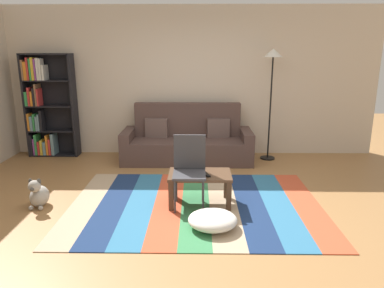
# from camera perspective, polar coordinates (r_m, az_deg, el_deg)

# --- Properties ---
(ground_plane) EXTENTS (14.00, 14.00, 0.00)m
(ground_plane) POSITION_cam_1_polar(r_m,az_deg,el_deg) (4.57, -0.42, -10.10)
(ground_plane) COLOR #9E7042
(back_wall) EXTENTS (6.80, 0.10, 2.70)m
(back_wall) POSITION_cam_1_polar(r_m,az_deg,el_deg) (6.72, 0.04, 9.88)
(back_wall) COLOR beige
(back_wall) RESTS_ON ground_plane
(rug) EXTENTS (3.18, 2.27, 0.01)m
(rug) POSITION_cam_1_polar(r_m,az_deg,el_deg) (4.63, 0.56, -9.64)
(rug) COLOR tan
(rug) RESTS_ON ground_plane
(couch) EXTENTS (2.26, 0.80, 1.00)m
(couch) POSITION_cam_1_polar(r_m,az_deg,el_deg) (6.37, -0.76, 0.34)
(couch) COLOR #4C3833
(couch) RESTS_ON ground_plane
(bookshelf) EXTENTS (0.90, 0.28, 1.87)m
(bookshelf) POSITION_cam_1_polar(r_m,az_deg,el_deg) (7.10, -22.38, 5.35)
(bookshelf) COLOR black
(bookshelf) RESTS_ON ground_plane
(coffee_table) EXTENTS (0.79, 0.48, 0.40)m
(coffee_table) POSITION_cam_1_polar(r_m,az_deg,el_deg) (4.54, 1.26, -5.59)
(coffee_table) COLOR #513826
(coffee_table) RESTS_ON rug
(pouf) EXTENTS (0.54, 0.51, 0.18)m
(pouf) POSITION_cam_1_polar(r_m,az_deg,el_deg) (4.04, 3.30, -11.99)
(pouf) COLOR white
(pouf) RESTS_ON rug
(dog) EXTENTS (0.22, 0.35, 0.40)m
(dog) POSITION_cam_1_polar(r_m,az_deg,el_deg) (4.93, -23.25, -7.42)
(dog) COLOR #9E998E
(dog) RESTS_ON ground_plane
(standing_lamp) EXTENTS (0.32, 0.32, 1.95)m
(standing_lamp) POSITION_cam_1_polar(r_m,az_deg,el_deg) (6.41, 12.71, 11.75)
(standing_lamp) COLOR black
(standing_lamp) RESTS_ON ground_plane
(tv_remote) EXTENTS (0.09, 0.16, 0.02)m
(tv_remote) POSITION_cam_1_polar(r_m,az_deg,el_deg) (4.44, 2.37, -4.92)
(tv_remote) COLOR black
(tv_remote) RESTS_ON coffee_table
(folding_chair) EXTENTS (0.40, 0.40, 0.90)m
(folding_chair) POSITION_cam_1_polar(r_m,az_deg,el_deg) (4.45, -0.41, -3.38)
(folding_chair) COLOR #38383D
(folding_chair) RESTS_ON ground_plane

